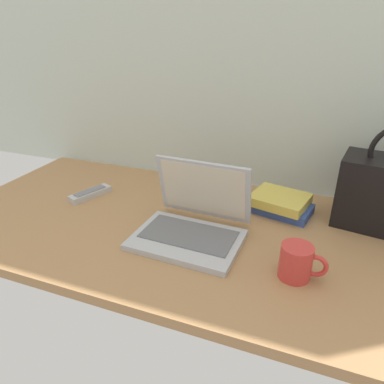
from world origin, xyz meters
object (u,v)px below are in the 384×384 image
at_px(laptop, 193,222).
at_px(book_stack, 279,203).
at_px(remote_control_near, 195,187).
at_px(remote_control_far, 90,194).
at_px(coffee_mug, 297,262).

height_order(laptop, book_stack, laptop).
relative_size(laptop, remote_control_near, 1.92).
bearing_deg(book_stack, remote_control_near, 169.77).
relative_size(remote_control_far, book_stack, 0.72).
height_order(remote_control_near, remote_control_far, same).
bearing_deg(remote_control_far, book_stack, 10.92).
xyz_separation_m(remote_control_near, remote_control_far, (-0.34, -0.19, 0.00)).
relative_size(laptop, book_stack, 1.38).
height_order(remote_control_near, book_stack, book_stack).
distance_m(remote_control_far, book_stack, 0.68).
bearing_deg(remote_control_far, remote_control_near, 28.76).
distance_m(remote_control_near, book_stack, 0.33).
bearing_deg(remote_control_near, coffee_mug, -43.33).
bearing_deg(remote_control_near, remote_control_far, -151.24).
bearing_deg(laptop, coffee_mug, -16.52).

